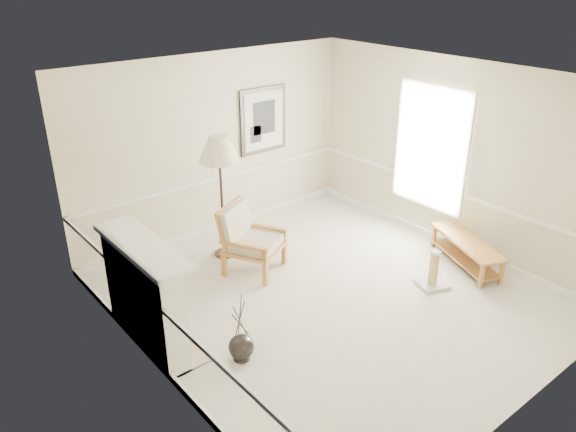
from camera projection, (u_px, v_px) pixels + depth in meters
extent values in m
plane|color=silver|center=(330.00, 296.00, 7.60)|extent=(5.50, 5.50, 0.00)
cube|color=beige|center=(215.00, 145.00, 8.93)|extent=(5.00, 0.04, 2.90)
cube|color=beige|center=(543.00, 289.00, 5.06)|extent=(5.00, 0.04, 2.90)
cube|color=beige|center=(150.00, 259.00, 5.56)|extent=(0.04, 5.50, 2.90)
cube|color=beige|center=(454.00, 156.00, 8.43)|extent=(0.04, 5.50, 2.90)
cube|color=white|center=(338.00, 80.00, 6.38)|extent=(5.00, 5.50, 0.04)
cube|color=white|center=(220.00, 225.00, 9.50)|extent=(4.95, 0.04, 0.10)
cube|color=white|center=(217.00, 178.00, 9.14)|extent=(4.95, 0.04, 0.05)
cube|color=white|center=(432.00, 147.00, 8.66)|extent=(0.03, 1.20, 1.80)
cube|color=white|center=(431.00, 147.00, 8.66)|extent=(0.05, 1.34, 1.94)
cube|color=black|center=(263.00, 120.00, 9.35)|extent=(0.92, 0.04, 1.10)
cube|color=white|center=(264.00, 121.00, 9.33)|extent=(0.78, 0.01, 0.96)
cube|color=black|center=(264.00, 118.00, 9.30)|extent=(0.45, 0.01, 0.55)
cube|color=white|center=(145.00, 298.00, 6.41)|extent=(0.28, 1.50, 1.25)
cube|color=white|center=(142.00, 247.00, 6.16)|extent=(0.46, 1.64, 0.06)
cube|color=#C6B28E|center=(157.00, 300.00, 6.52)|extent=(0.02, 1.05, 0.95)
cube|color=black|center=(159.00, 309.00, 6.58)|extent=(0.02, 0.62, 0.58)
cube|color=gold|center=(161.00, 327.00, 6.69)|extent=(0.01, 0.66, 0.05)
cube|color=#C6B28E|center=(162.00, 337.00, 6.75)|extent=(0.60, 1.50, 0.03)
sphere|color=black|center=(241.00, 347.00, 6.33)|extent=(0.30, 0.30, 0.30)
cylinder|color=black|center=(242.00, 356.00, 6.39)|extent=(0.19, 0.19, 0.08)
cylinder|color=black|center=(240.00, 318.00, 6.17)|extent=(0.10, 0.09, 0.47)
cylinder|color=black|center=(240.00, 321.00, 6.19)|extent=(0.12, 0.11, 0.38)
cylinder|color=black|center=(240.00, 316.00, 6.16)|extent=(0.06, 0.05, 0.55)
cube|color=olive|center=(265.00, 273.00, 7.77)|extent=(0.09, 0.09, 0.40)
cube|color=olive|center=(224.00, 263.00, 8.00)|extent=(0.09, 0.09, 0.40)
cube|color=olive|center=(284.00, 252.00, 8.31)|extent=(0.09, 0.09, 0.40)
cube|color=olive|center=(245.00, 244.00, 8.54)|extent=(0.09, 0.09, 0.40)
cube|color=olive|center=(254.00, 247.00, 8.08)|extent=(0.99, 0.99, 0.05)
cube|color=olive|center=(233.00, 223.00, 8.07)|extent=(0.73, 0.49, 0.58)
cube|color=olive|center=(244.00, 246.00, 7.74)|extent=(0.40, 0.68, 0.05)
cube|color=olive|center=(264.00, 227.00, 8.28)|extent=(0.40, 0.68, 0.05)
cube|color=silver|center=(254.00, 241.00, 8.04)|extent=(0.91, 0.91, 0.13)
cube|color=silver|center=(237.00, 222.00, 8.04)|extent=(0.69, 0.50, 0.52)
cylinder|color=black|center=(225.00, 253.00, 8.65)|extent=(0.31, 0.31, 0.03)
cylinder|color=black|center=(222.00, 202.00, 8.29)|extent=(0.04, 0.04, 1.71)
cone|color=beige|center=(219.00, 149.00, 7.95)|extent=(0.70, 0.70, 0.37)
cube|color=olive|center=(468.00, 242.00, 8.23)|extent=(0.92, 1.44, 0.04)
cube|color=olive|center=(465.00, 258.00, 8.34)|extent=(0.82, 1.33, 0.03)
cube|color=olive|center=(482.00, 276.00, 7.71)|extent=(0.06, 0.06, 0.36)
cube|color=olive|center=(501.00, 273.00, 7.80)|extent=(0.06, 0.06, 0.36)
cube|color=olive|center=(434.00, 236.00, 8.82)|extent=(0.06, 0.06, 0.36)
cube|color=olive|center=(452.00, 234.00, 8.90)|extent=(0.06, 0.06, 0.36)
cube|color=beige|center=(432.00, 284.00, 7.83)|extent=(0.48, 0.48, 0.05)
cylinder|color=tan|center=(434.00, 268.00, 7.72)|extent=(0.12, 0.12, 0.46)
cylinder|color=beige|center=(436.00, 252.00, 7.62)|extent=(0.14, 0.14, 0.04)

